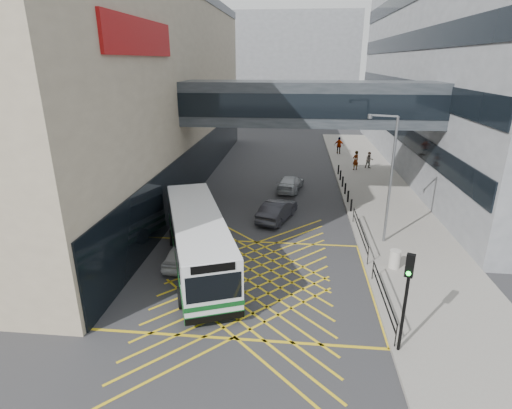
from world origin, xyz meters
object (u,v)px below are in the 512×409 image
(pedestrian_c, at_px, (339,145))
(car_white, at_px, (185,252))
(car_dark, at_px, (277,210))
(street_lamp, at_px, (388,173))
(litter_bin, at_px, (395,259))
(pedestrian_b, at_px, (369,160))
(bus, at_px, (198,238))
(pedestrian_a, at_px, (356,160))
(traffic_light, at_px, (407,289))
(car_silver, at_px, (290,183))

(pedestrian_c, bearing_deg, car_white, 82.86)
(car_dark, relative_size, street_lamp, 0.61)
(car_white, relative_size, pedestrian_c, 2.09)
(litter_bin, distance_m, pedestrian_b, 20.90)
(bus, bearing_deg, pedestrian_b, 39.69)
(car_dark, height_order, pedestrian_a, pedestrian_a)
(pedestrian_b, bearing_deg, pedestrian_c, 101.61)
(traffic_light, bearing_deg, pedestrian_c, 110.99)
(bus, relative_size, car_dark, 2.44)
(street_lamp, bearing_deg, car_white, -144.04)
(litter_bin, xyz_separation_m, pedestrian_c, (-0.36, 27.28, 0.47))
(bus, distance_m, car_dark, 8.01)
(bus, xyz_separation_m, car_silver, (4.57, 13.75, -0.96))
(street_lamp, bearing_deg, bus, -141.49)
(bus, relative_size, pedestrian_a, 5.80)
(litter_bin, xyz_separation_m, pedestrian_a, (0.58, 20.09, 0.46))
(pedestrian_a, bearing_deg, car_silver, 13.59)
(bus, bearing_deg, car_white, 143.04)
(bus, relative_size, street_lamp, 1.48)
(car_white, xyz_separation_m, pedestrian_c, (10.71, 27.61, 0.48))
(pedestrian_a, xyz_separation_m, pedestrian_c, (-0.94, 7.18, 0.01))
(pedestrian_a, bearing_deg, street_lamp, 53.62)
(pedestrian_b, xyz_separation_m, pedestrian_c, (-2.38, 6.48, 0.14))
(litter_bin, bearing_deg, pedestrian_a, 88.34)
(car_silver, bearing_deg, street_lamp, 130.73)
(pedestrian_c, bearing_deg, pedestrian_b, 124.25)
(bus, height_order, car_silver, bus)
(litter_bin, height_order, pedestrian_a, pedestrian_a)
(car_dark, xyz_separation_m, pedestrian_a, (7.02, 13.69, 0.40))
(car_white, height_order, street_lamp, street_lamp)
(pedestrian_b, distance_m, pedestrian_c, 6.91)
(car_dark, distance_m, pedestrian_c, 21.74)
(pedestrian_a, bearing_deg, car_white, 26.07)
(litter_bin, xyz_separation_m, pedestrian_b, (2.02, 20.79, 0.33))
(street_lamp, bearing_deg, pedestrian_b, 100.84)
(street_lamp, height_order, pedestrian_c, street_lamp)
(car_silver, height_order, litter_bin, car_silver)
(car_white, xyz_separation_m, traffic_light, (9.80, -6.23, 2.17))
(traffic_light, bearing_deg, street_lamp, 105.49)
(bus, xyz_separation_m, car_white, (-0.81, 0.24, -0.98))
(pedestrian_c, bearing_deg, traffic_light, 102.52)
(pedestrian_a, relative_size, pedestrian_c, 0.99)
(car_white, height_order, car_dark, car_dark)
(street_lamp, distance_m, litter_bin, 5.00)
(car_white, distance_m, pedestrian_a, 23.52)
(car_white, relative_size, car_dark, 0.89)
(bus, height_order, car_white, bus)
(car_white, relative_size, litter_bin, 4.09)
(car_dark, height_order, pedestrian_b, pedestrian_b)
(street_lamp, relative_size, pedestrian_a, 3.93)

